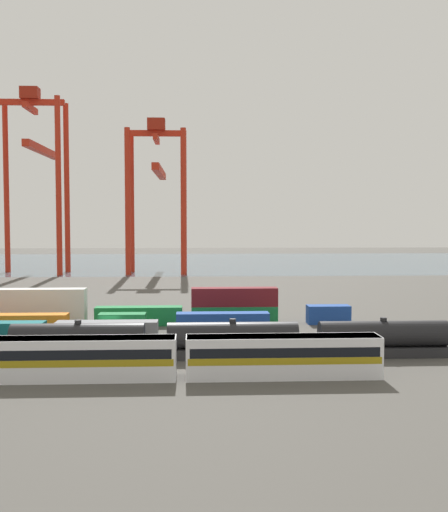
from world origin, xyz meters
name	(u,v)px	position (x,y,z in m)	size (l,w,h in m)	color
ground_plane	(138,297)	(0.00, 40.00, 0.00)	(420.00, 420.00, 0.00)	#4C4944
harbour_water	(163,262)	(0.00, 137.04, 0.00)	(400.00, 110.00, 0.01)	#475B6B
passenger_train	(77,357)	(0.07, -21.89, 2.14)	(56.17, 3.14, 3.90)	silver
freight_tank_row	(78,341)	(-1.38, -13.62, 1.96)	(78.94, 2.75, 4.21)	#232326
shipping_container_4	(107,332)	(0.39, -4.75, 1.30)	(12.10, 2.44, 2.60)	slate
shipping_container_8	(20,324)	(-11.57, 1.40, 1.30)	(12.10, 2.44, 2.60)	orange
shipping_container_9	(122,323)	(1.48, 1.40, 1.30)	(6.04, 2.44, 2.60)	#197538
shipping_container_10	(223,323)	(14.53, 1.40, 1.30)	(12.10, 2.44, 2.60)	#1C4299
shipping_container_14	(42,317)	(-10.32, 7.55, 1.30)	(12.10, 2.44, 2.60)	silver
shipping_container_15	(42,298)	(-10.32, 7.55, 3.90)	(12.10, 2.44, 2.60)	silver
shipping_container_16	(139,316)	(3.07, 7.55, 1.30)	(12.10, 2.44, 2.60)	#197538
shipping_container_17	(234,315)	(16.47, 7.55, 1.30)	(12.10, 2.44, 2.60)	#197538
shipping_container_18	(234,297)	(16.47, 7.55, 3.90)	(12.10, 2.44, 2.60)	maroon
shipping_container_19	(328,314)	(29.86, 7.55, 1.30)	(6.04, 2.44, 2.60)	#1C4299
gantry_crane_west	(34,164)	(-33.68, 95.84, 30.38)	(18.51, 37.43, 50.83)	red
gantry_crane_central	(157,181)	(0.50, 96.83, 25.81)	(16.54, 41.06, 42.68)	red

